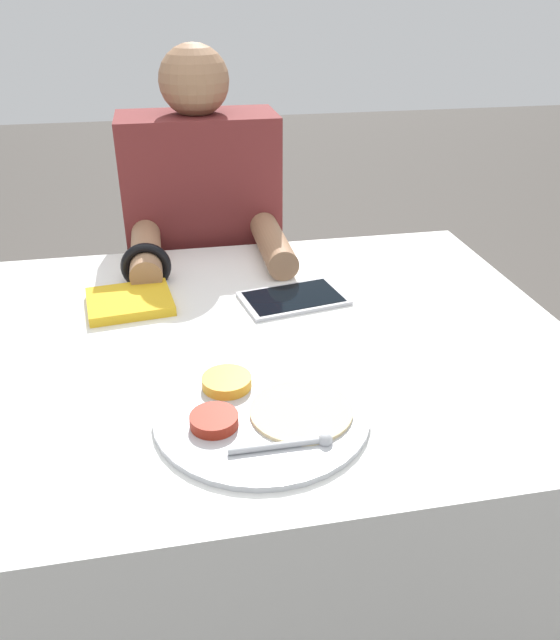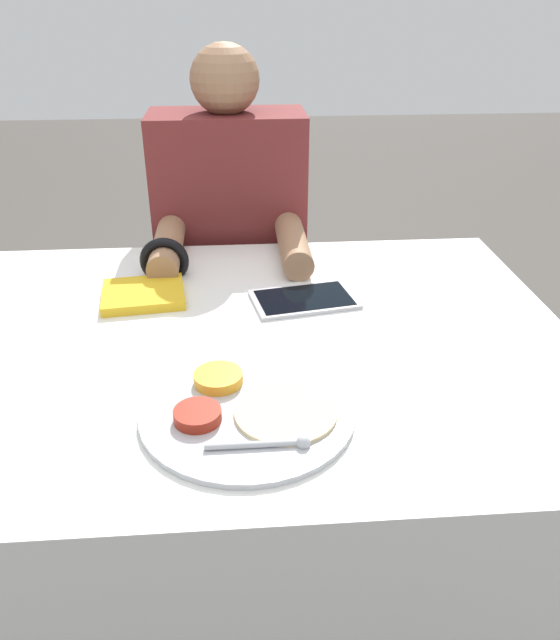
{
  "view_description": "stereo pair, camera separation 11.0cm",
  "coord_description": "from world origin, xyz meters",
  "px_view_note": "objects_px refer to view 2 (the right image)",
  "views": [
    {
      "loc": [
        -0.12,
        -1.0,
        1.28
      ],
      "look_at": [
        0.06,
        -0.05,
        0.76
      ],
      "focal_mm": 35.0,
      "sensor_mm": 36.0,
      "label": 1
    },
    {
      "loc": [
        -0.01,
        -1.01,
        1.28
      ],
      "look_at": [
        0.06,
        -0.05,
        0.76
      ],
      "focal_mm": 35.0,
      "sensor_mm": 36.0,
      "label": 2
    }
  ],
  "objects_px": {
    "thali_tray": "(246,409)",
    "tablet_device": "(304,299)",
    "red_notebook": "(143,295)",
    "person_diner": "(233,280)"
  },
  "relations": [
    {
      "from": "thali_tray",
      "to": "tablet_device",
      "type": "bearing_deg",
      "value": 70.79
    },
    {
      "from": "thali_tray",
      "to": "tablet_device",
      "type": "xyz_separation_m",
      "value": [
        0.13,
        0.38,
        -0.0
      ]
    },
    {
      "from": "thali_tray",
      "to": "tablet_device",
      "type": "height_order",
      "value": "thali_tray"
    },
    {
      "from": "thali_tray",
      "to": "red_notebook",
      "type": "relative_size",
      "value": 1.79
    },
    {
      "from": "thali_tray",
      "to": "person_diner",
      "type": "distance_m",
      "value": 0.85
    },
    {
      "from": "thali_tray",
      "to": "red_notebook",
      "type": "xyz_separation_m",
      "value": [
        -0.2,
        0.41,
        0.0
      ]
    },
    {
      "from": "person_diner",
      "to": "red_notebook",
      "type": "bearing_deg",
      "value": -113.71
    },
    {
      "from": "thali_tray",
      "to": "red_notebook",
      "type": "height_order",
      "value": "thali_tray"
    },
    {
      "from": "thali_tray",
      "to": "tablet_device",
      "type": "relative_size",
      "value": 1.42
    },
    {
      "from": "tablet_device",
      "to": "thali_tray",
      "type": "bearing_deg",
      "value": -109.21
    }
  ]
}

